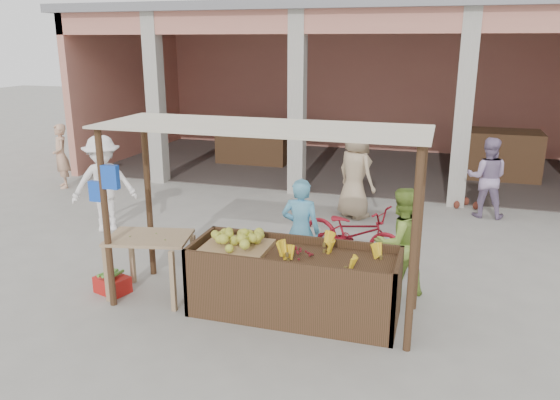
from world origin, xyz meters
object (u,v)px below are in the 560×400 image
(fruit_stall, at_px, (294,285))
(red_crate, at_px, (112,285))
(side_table, at_px, (150,246))
(vendor_blue, at_px, (301,227))
(vendor_green, at_px, (400,239))
(motorcycle, at_px, (353,232))

(fruit_stall, distance_m, red_crate, 2.59)
(side_table, height_order, vendor_blue, vendor_blue)
(fruit_stall, distance_m, vendor_green, 1.60)
(fruit_stall, xyz_separation_m, motorcycle, (0.42, 1.96, 0.09))
(fruit_stall, bearing_deg, vendor_green, 38.99)
(red_crate, distance_m, motorcycle, 3.67)
(side_table, xyz_separation_m, vendor_blue, (1.80, 1.06, 0.09))
(side_table, relative_size, vendor_green, 0.75)
(vendor_green, height_order, motorcycle, vendor_green)
(red_crate, xyz_separation_m, vendor_green, (3.78, 1.11, 0.68))
(fruit_stall, relative_size, red_crate, 5.85)
(fruit_stall, relative_size, vendor_blue, 1.59)
(fruit_stall, bearing_deg, vendor_blue, 100.16)
(vendor_blue, relative_size, motorcycle, 0.88)
(vendor_blue, relative_size, vendor_green, 1.03)
(side_table, relative_size, vendor_blue, 0.73)
(fruit_stall, xyz_separation_m, vendor_green, (1.21, 0.98, 0.40))
(vendor_blue, bearing_deg, vendor_green, 178.94)
(side_table, distance_m, motorcycle, 3.15)
(vendor_blue, height_order, vendor_green, vendor_blue)
(red_crate, bearing_deg, vendor_green, 33.74)
(fruit_stall, height_order, vendor_blue, vendor_blue)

